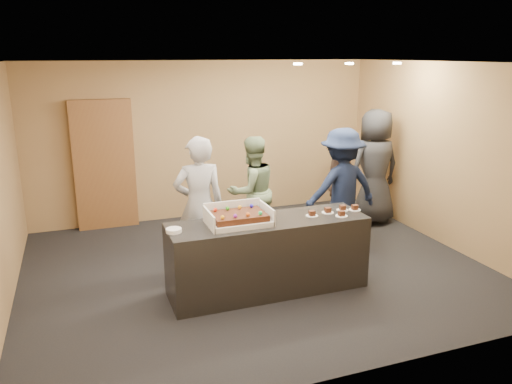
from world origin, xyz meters
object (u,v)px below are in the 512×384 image
at_px(person_brown_extra, 340,184).
at_px(cake_box, 238,219).
at_px(sheet_cake, 238,216).
at_px(person_navy_man, 341,189).
at_px(serving_counter, 268,256).
at_px(person_server_grey, 199,205).
at_px(storage_cabinet, 104,165).
at_px(plate_stack, 174,230).
at_px(person_sage_man, 252,191).
at_px(person_dark_suit, 375,167).

bearing_deg(person_brown_extra, cake_box, -14.89).
height_order(sheet_cake, person_navy_man, person_navy_man).
xyz_separation_m(person_navy_man, person_brown_extra, (0.18, 0.36, -0.03)).
distance_m(serving_counter, person_server_grey, 1.16).
distance_m(person_navy_man, person_brown_extra, 0.40).
relative_size(storage_cabinet, person_server_grey, 1.17).
bearing_deg(plate_stack, person_sage_man, 46.75).
height_order(sheet_cake, person_server_grey, person_server_grey).
bearing_deg(storage_cabinet, cake_box, -67.13).
distance_m(cake_box, person_navy_man, 2.15).
relative_size(plate_stack, person_dark_suit, 0.09).
bearing_deg(cake_box, person_server_grey, 107.18).
bearing_deg(serving_counter, sheet_cake, 179.92).
relative_size(cake_box, person_brown_extra, 0.42).
xyz_separation_m(storage_cabinet, person_brown_extra, (3.38, -1.72, -0.19)).
height_order(person_sage_man, person_brown_extra, person_brown_extra).
distance_m(cake_box, person_dark_suit, 3.45).
relative_size(plate_stack, person_brown_extra, 0.10).
relative_size(storage_cabinet, cake_box, 2.92).
bearing_deg(plate_stack, person_dark_suit, 25.64).
distance_m(cake_box, person_server_grey, 0.87).
bearing_deg(cake_box, person_brown_extra, 32.57).
height_order(sheet_cake, plate_stack, sheet_cake).
bearing_deg(person_brown_extra, sheet_cake, -14.37).
height_order(serving_counter, person_dark_suit, person_dark_suit).
distance_m(serving_counter, person_navy_man, 1.89).
bearing_deg(person_dark_suit, cake_box, 26.53).
bearing_deg(person_dark_suit, person_sage_man, 1.89).
relative_size(cake_box, person_sage_man, 0.44).
bearing_deg(serving_counter, person_dark_suit, 34.12).
bearing_deg(serving_counter, person_brown_extra, 38.28).
xyz_separation_m(sheet_cake, person_sage_man, (0.71, 1.54, -0.17)).
height_order(person_sage_man, person_navy_man, person_navy_man).
bearing_deg(storage_cabinet, person_navy_man, -32.98).
distance_m(sheet_cake, person_navy_man, 2.16).
distance_m(serving_counter, person_brown_extra, 2.24).
relative_size(sheet_cake, person_server_grey, 0.34).
xyz_separation_m(storage_cabinet, plate_stack, (0.53, -3.10, -0.13)).
xyz_separation_m(serving_counter, person_server_grey, (-0.63, 0.86, 0.46)).
bearing_deg(sheet_cake, cake_box, 89.02).
xyz_separation_m(person_sage_man, person_navy_man, (1.20, -0.54, 0.07)).
bearing_deg(person_dark_suit, person_brown_extra, 20.92).
xyz_separation_m(cake_box, person_brown_extra, (2.09, 1.34, -0.08)).
xyz_separation_m(plate_stack, person_brown_extra, (2.85, 1.39, -0.06)).
distance_m(storage_cabinet, sheet_cake, 3.34).
height_order(serving_counter, person_server_grey, person_server_grey).
xyz_separation_m(sheet_cake, person_brown_extra, (2.09, 1.36, -0.13)).
xyz_separation_m(storage_cabinet, person_sage_man, (2.00, -1.54, -0.23)).
bearing_deg(person_server_grey, plate_stack, 61.76).
xyz_separation_m(storage_cabinet, person_server_grey, (1.03, -2.22, -0.15)).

